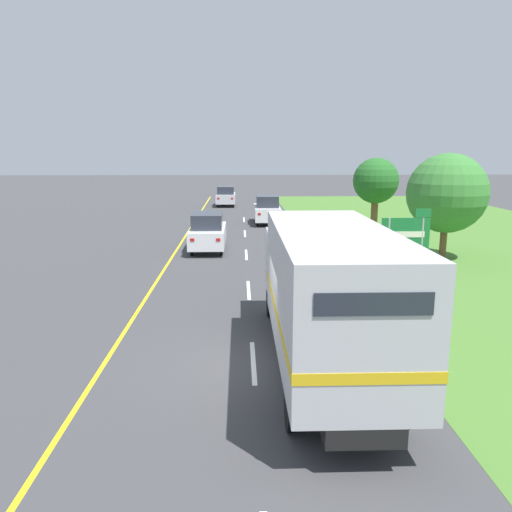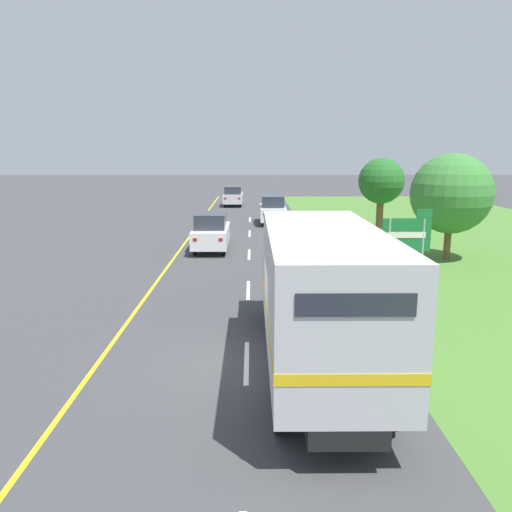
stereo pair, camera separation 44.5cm
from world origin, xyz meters
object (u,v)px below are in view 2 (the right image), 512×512
(roadside_tree_near, at_px, (451,194))
(lead_car_white, at_px, (211,231))
(highway_sign, at_px, (407,238))
(delineator_post, at_px, (420,336))
(roadside_tree_mid, at_px, (381,181))
(lead_car_white_ahead, at_px, (273,210))
(lead_car_silver_ahead, at_px, (233,196))
(horse_trailer_truck, at_px, (318,290))

(roadside_tree_near, bearing_deg, lead_car_white, 168.52)
(highway_sign, height_order, delineator_post, highway_sign)
(lead_car_white, height_order, delineator_post, lead_car_white)
(highway_sign, height_order, roadside_tree_mid, roadside_tree_mid)
(lead_car_white, bearing_deg, lead_car_white_ahead, 69.73)
(lead_car_white, relative_size, roadside_tree_mid, 0.91)
(lead_car_white, bearing_deg, delineator_post, -65.24)
(lead_car_white, relative_size, roadside_tree_near, 0.85)
(lead_car_white_ahead, bearing_deg, roadside_tree_mid, -34.28)
(roadside_tree_mid, bearing_deg, highway_sign, -99.91)
(roadside_tree_near, xyz_separation_m, roadside_tree_mid, (-1.36, 7.74, 0.12))
(roadside_tree_mid, bearing_deg, roadside_tree_near, -80.04)
(highway_sign, bearing_deg, roadside_tree_near, 55.09)
(roadside_tree_near, bearing_deg, lead_car_silver_ahead, 114.94)
(lead_car_silver_ahead, height_order, roadside_tree_near, roadside_tree_near)
(lead_car_white, bearing_deg, horse_trailer_truck, -76.07)
(lead_car_white, xyz_separation_m, lead_car_white_ahead, (3.65, 9.89, 0.02))
(lead_car_white_ahead, distance_m, roadside_tree_near, 14.78)
(lead_car_white, distance_m, highway_sign, 11.05)
(lead_car_white_ahead, bearing_deg, horse_trailer_truck, -89.93)
(horse_trailer_truck, bearing_deg, roadside_tree_mid, 71.94)
(roadside_tree_mid, bearing_deg, horse_trailer_truck, -108.06)
(horse_trailer_truck, relative_size, lead_car_white_ahead, 2.08)
(roadside_tree_near, distance_m, roadside_tree_mid, 7.86)
(lead_car_white, bearing_deg, roadside_tree_mid, 27.62)
(lead_car_white, xyz_separation_m, lead_car_silver_ahead, (0.36, 21.89, -0.05))
(lead_car_silver_ahead, relative_size, highway_sign, 1.30)
(lead_car_white, distance_m, delineator_post, 15.42)
(lead_car_white_ahead, height_order, delineator_post, lead_car_white_ahead)
(lead_car_silver_ahead, distance_m, roadside_tree_mid, 19.41)
(highway_sign, bearing_deg, horse_trailer_truck, -120.71)
(lead_car_white_ahead, height_order, lead_car_silver_ahead, lead_car_white_ahead)
(horse_trailer_truck, height_order, delineator_post, horse_trailer_truck)
(lead_car_silver_ahead, bearing_deg, lead_car_white_ahead, -74.63)
(lead_car_white_ahead, height_order, roadside_tree_near, roadside_tree_near)
(lead_car_silver_ahead, xyz_separation_m, delineator_post, (6.10, -35.89, -0.45))
(lead_car_white, relative_size, lead_car_silver_ahead, 1.10)
(horse_trailer_truck, bearing_deg, lead_car_white_ahead, 90.07)
(delineator_post, bearing_deg, roadside_tree_mid, 78.84)
(horse_trailer_truck, height_order, lead_car_silver_ahead, horse_trailer_truck)
(highway_sign, bearing_deg, lead_car_white_ahead, 104.05)
(lead_car_silver_ahead, distance_m, roadside_tree_near, 26.85)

